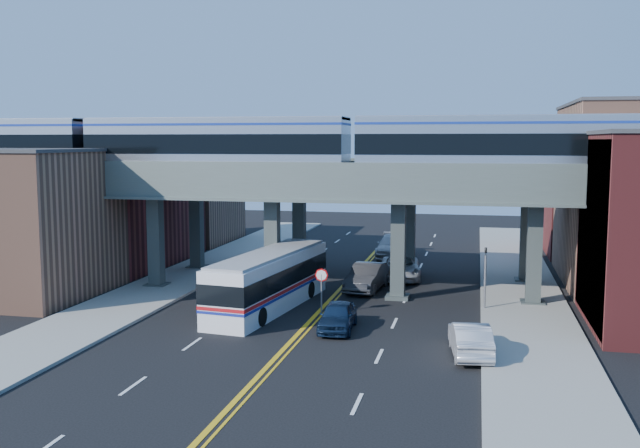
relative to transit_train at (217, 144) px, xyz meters
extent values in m
plane|color=black|center=(7.64, -8.00, -9.46)|extent=(120.00, 120.00, 0.00)
cube|color=gray|center=(-3.86, 2.00, -9.38)|extent=(5.00, 70.00, 0.16)
cube|color=gray|center=(19.14, 2.00, -9.38)|extent=(5.00, 70.00, 0.16)
cube|color=#91614B|center=(-10.86, -4.00, -4.96)|extent=(8.00, 10.00, 9.00)
cube|color=maroon|center=(-10.86, 8.00, -3.96)|extent=(8.00, 14.00, 11.00)
cube|color=#91614B|center=(-10.86, 21.00, -5.46)|extent=(8.00, 10.00, 8.00)
cube|color=#91614B|center=(26.14, 8.00, -3.46)|extent=(8.00, 14.00, 12.00)
cube|color=maroon|center=(26.14, 21.00, -4.96)|extent=(8.00, 10.00, 9.00)
cube|color=teal|center=(22.19, -4.00, -4.71)|extent=(0.10, 9.50, 9.50)
cube|color=#394240|center=(-4.36, 0.00, -6.46)|extent=(0.85, 0.85, 6.00)
cube|color=#394240|center=(3.64, 0.00, -6.46)|extent=(0.85, 0.85, 6.00)
cube|color=#394240|center=(11.64, 0.00, -6.46)|extent=(0.85, 0.85, 6.00)
cube|color=#394240|center=(19.64, 0.00, -6.46)|extent=(0.85, 0.85, 6.00)
cube|color=#4F5A54|center=(7.64, 0.00, -2.76)|extent=(52.00, 3.60, 1.40)
cube|color=#394240|center=(-4.36, 7.00, -6.46)|extent=(0.85, 0.85, 6.00)
cube|color=#394240|center=(3.64, 7.00, -6.46)|extent=(0.85, 0.85, 6.00)
cube|color=#394240|center=(11.64, 7.00, -6.46)|extent=(0.85, 0.85, 6.00)
cube|color=#394240|center=(19.64, 7.00, -6.46)|extent=(0.85, 0.85, 6.00)
cube|color=#4F5A54|center=(7.64, 7.00, -2.76)|extent=(52.00, 3.60, 1.40)
cube|color=black|center=(-12.20, 0.00, -1.92)|extent=(2.43, 2.43, 0.28)
cube|color=black|center=(-5.37, 0.00, -1.92)|extent=(2.43, 2.43, 0.28)
cube|color=black|center=(5.37, 0.00, -1.92)|extent=(2.43, 2.43, 0.28)
cube|color=#B6B9C0|center=(0.00, 0.00, -0.01)|extent=(16.77, 3.20, 3.53)
cube|color=black|center=(0.00, 0.00, 0.14)|extent=(16.79, 3.26, 1.21)
cube|color=black|center=(12.20, 0.00, -1.92)|extent=(2.43, 2.43, 0.28)
cube|color=black|center=(22.94, 0.00, -1.92)|extent=(2.43, 2.43, 0.28)
cube|color=#B6B9C0|center=(17.57, 0.00, -0.01)|extent=(16.77, 3.20, 3.53)
cube|color=black|center=(17.57, 0.00, 0.14)|extent=(16.79, 3.26, 1.21)
cylinder|color=slate|center=(7.94, -5.00, -8.31)|extent=(0.09, 0.09, 2.30)
cylinder|color=red|center=(7.94, -5.00, -7.21)|extent=(0.76, 0.04, 0.76)
cylinder|color=slate|center=(16.84, -2.00, -7.86)|extent=(0.12, 0.12, 3.20)
imported|color=black|center=(16.84, -2.00, -5.81)|extent=(0.15, 0.18, 0.90)
cube|color=white|center=(4.66, -4.13, -7.89)|extent=(4.16, 12.34, 3.13)
cube|color=black|center=(4.66, -4.13, -7.49)|extent=(4.22, 12.39, 1.06)
cube|color=#B21419|center=(4.66, -4.13, -8.20)|extent=(4.21, 12.39, 0.18)
cylinder|color=black|center=(4.16, -7.97, -8.95)|extent=(2.83, 1.35, 1.01)
cylinder|color=black|center=(5.09, -0.77, -8.95)|extent=(2.83, 1.35, 1.01)
imported|color=#0F203A|center=(9.44, -7.97, -8.74)|extent=(1.90, 4.31, 1.44)
imported|color=#323235|center=(9.44, 2.00, -8.58)|extent=(2.44, 5.47, 1.74)
imported|color=#BDBDBF|center=(11.12, 6.50, -8.66)|extent=(3.33, 6.01, 1.59)
imported|color=#A1A0A5|center=(9.44, 16.01, -8.56)|extent=(2.70, 6.26, 1.79)
imported|color=#BABABF|center=(16.14, -10.96, -8.69)|extent=(2.20, 4.82, 1.53)
camera|label=1|loc=(16.30, -43.05, 0.21)|focal=40.00mm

